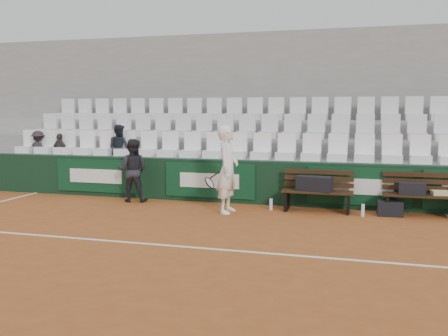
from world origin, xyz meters
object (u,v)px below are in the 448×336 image
tennis_player (228,169)px  spectator_b (60,135)px  bench_right (420,205)px  water_bottle_near (271,204)px  bench_left (317,201)px  sports_bag_right (412,189)px  ball_kid (133,170)px  water_bottle_far (363,210)px  sports_bag_left (314,184)px  sports_bag_ground (390,209)px  spectator_a (38,134)px  spectator_c (119,131)px

tennis_player → spectator_b: spectator_b is taller
bench_right → water_bottle_near: 3.08m
bench_left → sports_bag_right: size_ratio=2.88×
tennis_player → ball_kid: size_ratio=1.24×
tennis_player → water_bottle_far: bearing=7.3°
sports_bag_left → sports_bag_ground: sports_bag_left is taller
tennis_player → spectator_a: bearing=163.8°
bench_left → water_bottle_near: size_ratio=5.96×
sports_bag_right → spectator_c: (-7.16, 1.02, 1.05)m
bench_right → spectator_a: 9.93m
bench_left → bench_right: size_ratio=1.00×
bench_right → spectator_b: (-9.10, 0.98, 1.27)m
sports_bag_ground → sports_bag_right: bearing=13.0°
bench_left → ball_kid: ball_kid is taller
water_bottle_near → sports_bag_left: bearing=5.2°
bench_right → water_bottle_far: (-1.13, -0.37, -0.10)m
sports_bag_left → sports_bag_ground: 1.62m
sports_bag_left → ball_kid: ball_kid is taller
sports_bag_right → water_bottle_near: bearing=-176.6°
sports_bag_right → spectator_b: spectator_b is taller
tennis_player → spectator_a: (-5.88, 1.71, 0.60)m
water_bottle_near → water_bottle_far: 1.94m
ball_kid → bench_left: bearing=170.6°
sports_bag_left → water_bottle_near: size_ratio=2.93×
bench_right → water_bottle_far: bearing=-161.9°
bench_left → spectator_a: (-7.71, 1.08, 1.30)m
bench_right → tennis_player: 4.04m
water_bottle_far → spectator_c: (-6.20, 1.35, 1.50)m
sports_bag_ground → water_bottle_near: sports_bag_ground is taller
bench_right → water_bottle_far: bench_right is taller
sports_bag_right → water_bottle_near: 2.93m
sports_bag_ground → bench_left: bearing=178.5°
sports_bag_left → spectator_b: (-6.96, 1.11, 0.89)m
water_bottle_near → tennis_player: (-0.84, -0.51, 0.80)m
sports_bag_right → spectator_c: bearing=171.9°
spectator_a → water_bottle_near: bearing=177.2°
sports_bag_ground → tennis_player: size_ratio=0.27×
sports_bag_right → sports_bag_ground: (-0.42, -0.10, -0.42)m
water_bottle_near → spectator_a: bearing=169.9°
bench_left → water_bottle_far: bench_left is taller
water_bottle_near → spectator_c: 4.68m
bench_left → bench_right: same height
bench_left → tennis_player: bearing=-161.1°
water_bottle_far → spectator_c: size_ratio=0.21×
water_bottle_near → sports_bag_ground: bearing=1.7°
sports_bag_right → spectator_c: 7.31m
sports_bag_left → water_bottle_near: (-0.92, -0.08, -0.48)m
water_bottle_near → spectator_b: bearing=168.8°
spectator_a → sports_bag_left: bearing=179.0°
tennis_player → spectator_c: (-3.42, 1.71, 0.70)m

